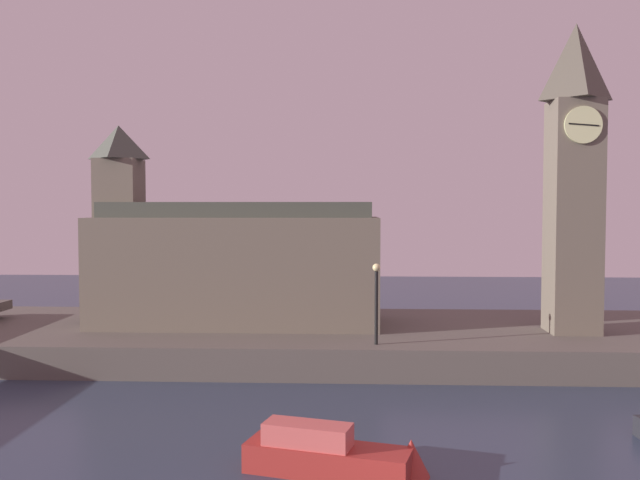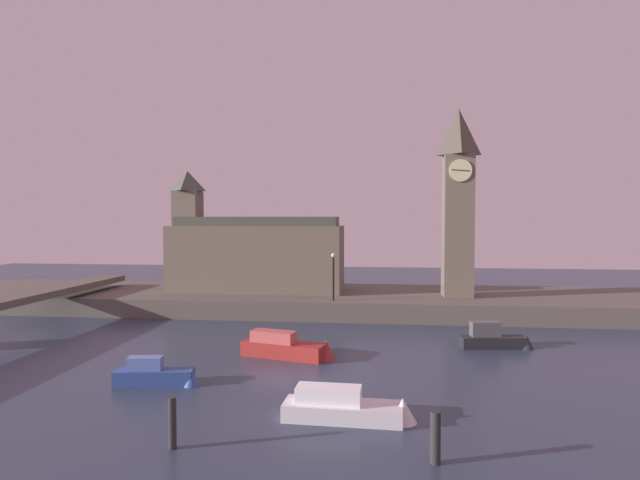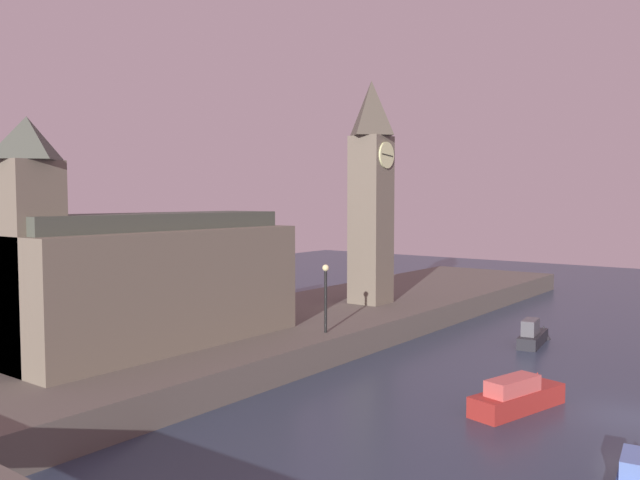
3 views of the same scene
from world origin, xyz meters
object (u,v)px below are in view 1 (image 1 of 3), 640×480
Objects in this scene: parliament_hall at (227,262)px; streetlamp at (376,294)px; clock_tower at (574,173)px; boat_dinghy_red at (341,456)px.

streetlamp is at bearing -33.98° from parliament_hall.
clock_tower reaches higher than boat_dinghy_red.
clock_tower is 1.01× the size of parliament_hall.
parliament_hall is (-17.58, 1.77, -4.59)m from clock_tower.
streetlamp is (7.75, -5.23, -0.98)m from parliament_hall.
parliament_hall reaches higher than streetlamp.
clock_tower is 11.82m from streetlamp.
clock_tower is 18.26m from parliament_hall.
clock_tower reaches higher than streetlamp.
clock_tower is 2.69× the size of boat_dinghy_red.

